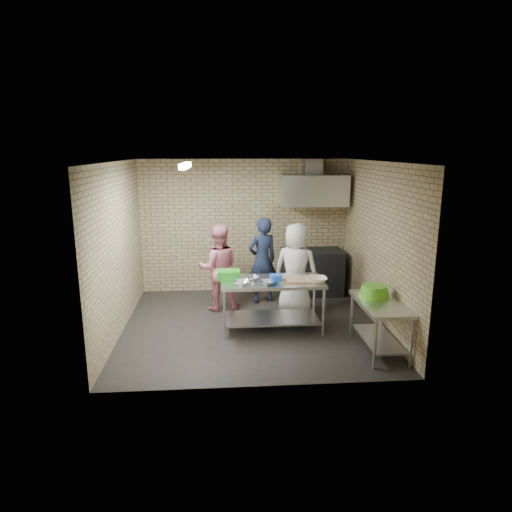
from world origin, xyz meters
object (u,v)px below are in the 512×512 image
at_px(stove, 312,272).
at_px(green_crate, 228,275).
at_px(bottle_green, 334,193).
at_px(woman_pink, 219,268).
at_px(green_basin, 374,291).
at_px(woman_white, 296,269).
at_px(prep_table, 272,304).
at_px(man_navy, 262,260).
at_px(side_counter, 379,326).
at_px(blue_tub, 276,278).
at_px(bottle_red, 314,193).

xyz_separation_m(stove, green_crate, (-1.72, -1.68, 0.45)).
bearing_deg(bottle_green, woman_pink, -155.98).
xyz_separation_m(green_basin, woman_white, (-0.94, 1.42, -0.02)).
distance_m(prep_table, woman_pink, 1.37).
bearing_deg(stove, man_navy, -157.33).
bearing_deg(prep_table, bottle_green, 54.26).
distance_m(prep_table, green_basin, 1.66).
relative_size(prep_table, side_counter, 1.38).
xyz_separation_m(green_basin, woman_pink, (-2.31, 1.70, -0.05)).
xyz_separation_m(prep_table, stove, (1.02, 1.80, 0.04)).
relative_size(prep_table, stove, 1.38).
relative_size(blue_tub, woman_white, 0.11).
bearing_deg(stove, woman_pink, -156.99).
height_order(green_basin, bottle_green, bottle_green).
relative_size(side_counter, green_basin, 2.61).
relative_size(side_counter, green_crate, 3.27).
relative_size(woman_pink, woman_white, 0.96).
height_order(side_counter, stove, stove).
xyz_separation_m(prep_table, green_basin, (1.45, -0.70, 0.42)).
bearing_deg(side_counter, green_basin, 94.57).
height_order(green_crate, green_basin, green_crate).
height_order(green_basin, woman_white, woman_white).
height_order(side_counter, man_navy, man_navy).
relative_size(stove, green_crate, 3.27).
bearing_deg(woman_white, stove, -89.77).
bearing_deg(man_navy, blue_tub, 71.32).
relative_size(prep_table, woman_white, 1.01).
bearing_deg(side_counter, prep_table, 146.97).
relative_size(green_basin, woman_white, 0.28).
bearing_deg(side_counter, woman_white, 119.87).
xyz_separation_m(blue_tub, man_navy, (-0.08, 1.46, -0.06)).
relative_size(green_crate, woman_pink, 0.23).
xyz_separation_m(side_counter, woman_white, (-0.96, 1.67, 0.44)).
distance_m(side_counter, stove, 2.79).
xyz_separation_m(prep_table, side_counter, (1.47, -0.95, -0.04)).
bearing_deg(stove, blue_tub, -116.98).
relative_size(stove, woman_white, 0.73).
relative_size(bottle_red, bottle_green, 1.20).
bearing_deg(prep_table, green_basin, -25.93).
height_order(stove, blue_tub, blue_tub).
xyz_separation_m(side_counter, man_navy, (-1.50, 2.31, 0.45)).
relative_size(prep_table, green_crate, 4.50).
bearing_deg(bottle_red, bottle_green, 0.00).
distance_m(bottle_red, woman_pink, 2.52).
xyz_separation_m(side_counter, stove, (-0.45, 2.75, 0.08)).
xyz_separation_m(green_crate, bottle_red, (1.77, 1.92, 1.13)).
distance_m(green_crate, blue_tub, 0.78).
relative_size(blue_tub, bottle_green, 1.22).
xyz_separation_m(side_counter, bottle_green, (0.00, 2.99, 1.64)).
bearing_deg(green_crate, woman_pink, 100.75).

